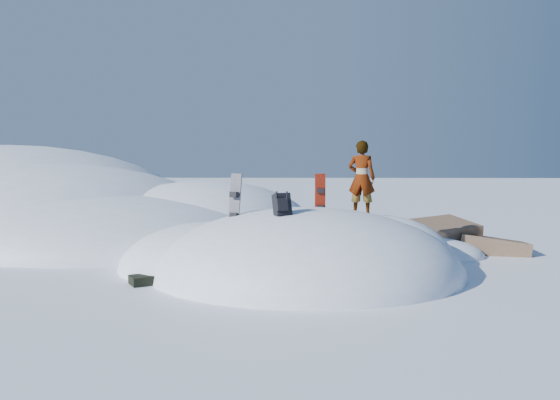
{
  "coord_description": "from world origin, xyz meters",
  "views": [
    {
      "loc": [
        -0.31,
        -12.13,
        2.61
      ],
      "look_at": [
        -0.6,
        0.3,
        1.65
      ],
      "focal_mm": 35.0,
      "sensor_mm": 36.0,
      "label": 1
    }
  ],
  "objects_px": {
    "backpack": "(282,205)",
    "person": "(362,178)",
    "snowboard_dark": "(234,207)",
    "snowboard_red": "(320,201)"
  },
  "relations": [
    {
      "from": "snowboard_red",
      "to": "snowboard_dark",
      "type": "height_order",
      "value": "snowboard_dark"
    },
    {
      "from": "backpack",
      "to": "snowboard_red",
      "type": "bearing_deg",
      "value": 34.61
    },
    {
      "from": "snowboard_dark",
      "to": "person",
      "type": "height_order",
      "value": "person"
    },
    {
      "from": "snowboard_dark",
      "to": "person",
      "type": "relative_size",
      "value": 0.88
    },
    {
      "from": "snowboard_dark",
      "to": "snowboard_red",
      "type": "bearing_deg",
      "value": 52.36
    },
    {
      "from": "backpack",
      "to": "person",
      "type": "bearing_deg",
      "value": 14.27
    },
    {
      "from": "backpack",
      "to": "snowboard_dark",
      "type": "bearing_deg",
      "value": 121.5
    },
    {
      "from": "person",
      "to": "backpack",
      "type": "bearing_deg",
      "value": 57.68
    },
    {
      "from": "snowboard_dark",
      "to": "backpack",
      "type": "xyz_separation_m",
      "value": [
        1.08,
        -0.73,
        0.13
      ]
    },
    {
      "from": "person",
      "to": "snowboard_red",
      "type": "bearing_deg",
      "value": 20.32
    }
  ]
}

